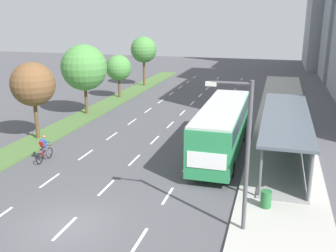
{
  "coord_description": "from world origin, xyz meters",
  "views": [
    {
      "loc": [
        8.55,
        -13.4,
        9.12
      ],
      "look_at": [
        1.06,
        12.67,
        1.2
      ],
      "focal_mm": 41.15,
      "sensor_mm": 36.0,
      "label": 1
    }
  ],
  "objects_px": {
    "cyclist": "(44,149)",
    "median_tree_fifth": "(144,50)",
    "median_tree_third": "(84,68)",
    "bus": "(222,125)",
    "median_tree_fourth": "(119,68)",
    "streetlight": "(244,147)",
    "median_tree_second": "(33,84)",
    "bus_shelter": "(289,132)",
    "trash_bin": "(266,199)"
  },
  "relations": [
    {
      "from": "bus",
      "to": "streetlight",
      "type": "distance_m",
      "value": 9.75
    },
    {
      "from": "bus",
      "to": "cyclist",
      "type": "relative_size",
      "value": 6.2
    },
    {
      "from": "bus",
      "to": "median_tree_third",
      "type": "distance_m",
      "value": 15.66
    },
    {
      "from": "bus_shelter",
      "to": "trash_bin",
      "type": "bearing_deg",
      "value": -98.44
    },
    {
      "from": "median_tree_third",
      "to": "bus_shelter",
      "type": "bearing_deg",
      "value": -21.01
    },
    {
      "from": "median_tree_fourth",
      "to": "bus_shelter",
      "type": "bearing_deg",
      "value": -39.26
    },
    {
      "from": "median_tree_fifth",
      "to": "streetlight",
      "type": "bearing_deg",
      "value": -63.93
    },
    {
      "from": "bus",
      "to": "median_tree_second",
      "type": "height_order",
      "value": "median_tree_second"
    },
    {
      "from": "median_tree_third",
      "to": "median_tree_fourth",
      "type": "relative_size",
      "value": 1.36
    },
    {
      "from": "cyclist",
      "to": "bus",
      "type": "bearing_deg",
      "value": 22.13
    },
    {
      "from": "bus_shelter",
      "to": "median_tree_fifth",
      "type": "height_order",
      "value": "median_tree_fifth"
    },
    {
      "from": "median_tree_second",
      "to": "bus",
      "type": "bearing_deg",
      "value": 2.66
    },
    {
      "from": "bus_shelter",
      "to": "median_tree_fifth",
      "type": "bearing_deg",
      "value": 128.35
    },
    {
      "from": "bus",
      "to": "cyclist",
      "type": "xyz_separation_m",
      "value": [
        -10.75,
        -4.37,
        -1.28
      ]
    },
    {
      "from": "median_tree_third",
      "to": "trash_bin",
      "type": "bearing_deg",
      "value": -39.99
    },
    {
      "from": "cyclist",
      "to": "trash_bin",
      "type": "bearing_deg",
      "value": -10.93
    },
    {
      "from": "bus_shelter",
      "to": "median_tree_fifth",
      "type": "xyz_separation_m",
      "value": [
        -17.79,
        22.49,
        2.83
      ]
    },
    {
      "from": "cyclist",
      "to": "streetlight",
      "type": "height_order",
      "value": "streetlight"
    },
    {
      "from": "cyclist",
      "to": "trash_bin",
      "type": "xyz_separation_m",
      "value": [
        13.95,
        -2.69,
        -0.22
      ]
    },
    {
      "from": "median_tree_fifth",
      "to": "streetlight",
      "type": "height_order",
      "value": "streetlight"
    },
    {
      "from": "trash_bin",
      "to": "bus",
      "type": "bearing_deg",
      "value": 114.37
    },
    {
      "from": "streetlight",
      "to": "bus",
      "type": "bearing_deg",
      "value": 103.08
    },
    {
      "from": "streetlight",
      "to": "cyclist",
      "type": "bearing_deg",
      "value": 158.99
    },
    {
      "from": "bus_shelter",
      "to": "bus",
      "type": "distance_m",
      "value": 4.29
    },
    {
      "from": "median_tree_fifth",
      "to": "trash_bin",
      "type": "distance_m",
      "value": 34.39
    },
    {
      "from": "cyclist",
      "to": "median_tree_fifth",
      "type": "height_order",
      "value": "median_tree_fifth"
    },
    {
      "from": "cyclist",
      "to": "median_tree_third",
      "type": "xyz_separation_m",
      "value": [
        -2.99,
        11.51,
        3.63
      ]
    },
    {
      "from": "bus",
      "to": "median_tree_third",
      "type": "relative_size",
      "value": 1.76
    },
    {
      "from": "median_tree_second",
      "to": "median_tree_fourth",
      "type": "height_order",
      "value": "median_tree_second"
    },
    {
      "from": "cyclist",
      "to": "bus_shelter",
      "type": "bearing_deg",
      "value": 16.99
    },
    {
      "from": "median_tree_fourth",
      "to": "median_tree_fifth",
      "type": "distance_m",
      "value": 7.9
    },
    {
      "from": "bus",
      "to": "streetlight",
      "type": "xyz_separation_m",
      "value": [
        2.17,
        -9.33,
        1.82
      ]
    },
    {
      "from": "median_tree_fourth",
      "to": "cyclist",
      "type": "bearing_deg",
      "value": -81.27
    },
    {
      "from": "cyclist",
      "to": "median_tree_second",
      "type": "height_order",
      "value": "median_tree_second"
    },
    {
      "from": "median_tree_second",
      "to": "median_tree_third",
      "type": "height_order",
      "value": "median_tree_third"
    },
    {
      "from": "median_tree_second",
      "to": "median_tree_fourth",
      "type": "xyz_separation_m",
      "value": [
        0.04,
        15.57,
        -0.82
      ]
    },
    {
      "from": "bus",
      "to": "median_tree_fourth",
      "type": "height_order",
      "value": "median_tree_fourth"
    },
    {
      "from": "cyclist",
      "to": "median_tree_third",
      "type": "height_order",
      "value": "median_tree_third"
    },
    {
      "from": "median_tree_fourth",
      "to": "trash_bin",
      "type": "height_order",
      "value": "median_tree_fourth"
    },
    {
      "from": "median_tree_fourth",
      "to": "streetlight",
      "type": "distance_m",
      "value": 29.0
    },
    {
      "from": "bus_shelter",
      "to": "streetlight",
      "type": "distance_m",
      "value": 9.99
    },
    {
      "from": "cyclist",
      "to": "median_tree_second",
      "type": "distance_m",
      "value": 5.88
    },
    {
      "from": "median_tree_third",
      "to": "median_tree_fifth",
      "type": "bearing_deg",
      "value": 89.16
    },
    {
      "from": "bus",
      "to": "median_tree_fifth",
      "type": "height_order",
      "value": "median_tree_fifth"
    },
    {
      "from": "median_tree_second",
      "to": "median_tree_fifth",
      "type": "xyz_separation_m",
      "value": [
        0.24,
        23.35,
        0.5
      ]
    },
    {
      "from": "bus_shelter",
      "to": "median_tree_fourth",
      "type": "relative_size",
      "value": 2.86
    },
    {
      "from": "cyclist",
      "to": "median_tree_fifth",
      "type": "bearing_deg",
      "value": 95.82
    },
    {
      "from": "streetlight",
      "to": "median_tree_fourth",
      "type": "bearing_deg",
      "value": 123.21
    },
    {
      "from": "streetlight",
      "to": "trash_bin",
      "type": "xyz_separation_m",
      "value": [
        1.03,
        2.27,
        -3.31
      ]
    },
    {
      "from": "median_tree_fourth",
      "to": "median_tree_fifth",
      "type": "xyz_separation_m",
      "value": [
        0.2,
        7.78,
        1.31
      ]
    }
  ]
}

